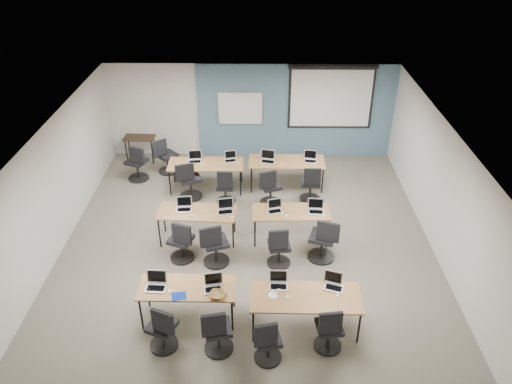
{
  "coord_description": "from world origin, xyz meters",
  "views": [
    {
      "loc": [
        0.26,
        -8.69,
        6.6
      ],
      "look_at": [
        0.18,
        0.4,
        1.15
      ],
      "focal_mm": 35.0,
      "sensor_mm": 36.0,
      "label": 1
    }
  ],
  "objects_px": {
    "training_table_mid_left": "(197,213)",
    "task_chair_8": "(189,183)",
    "training_table_mid_right": "(291,213)",
    "spare_chair_a": "(166,159)",
    "task_chair_1": "(217,334)",
    "laptop_10": "(268,159)",
    "projector_screen": "(331,94)",
    "task_chair_9": "(225,189)",
    "laptop_0": "(156,283)",
    "laptop_7": "(316,209)",
    "training_table_front_left": "(187,289)",
    "task_chair_4": "(182,244)",
    "task_chair_7": "(323,242)",
    "task_chair_3": "(329,332)",
    "task_chair_10": "(270,190)",
    "spare_chair_b": "(137,166)",
    "task_chair_2": "(267,344)",
    "training_table_back_right": "(287,163)",
    "laptop_8": "(195,159)",
    "laptop_11": "(310,158)",
    "task_chair_11": "(311,186)",
    "utility_table": "(139,141)",
    "laptop_4": "(184,206)",
    "laptop_5": "(226,208)",
    "training_table_back_left": "(206,165)",
    "laptop_1": "(213,285)",
    "whiteboard": "(240,109)",
    "laptop_3": "(333,283)",
    "task_chair_5": "(215,247)",
    "laptop_6": "(275,208)",
    "laptop_2": "(278,282)",
    "laptop_9": "(230,158)",
    "task_chair_6": "(279,250)"
  },
  "relations": [
    {
      "from": "training_table_front_left",
      "to": "utility_table",
      "type": "height_order",
      "value": "utility_table"
    },
    {
      "from": "task_chair_1",
      "to": "laptop_10",
      "type": "bearing_deg",
      "value": 69.1
    },
    {
      "from": "task_chair_8",
      "to": "spare_chair_b",
      "type": "relative_size",
      "value": 1.02
    },
    {
      "from": "spare_chair_a",
      "to": "utility_table",
      "type": "bearing_deg",
      "value": 98.81
    },
    {
      "from": "task_chair_4",
      "to": "task_chair_10",
      "type": "bearing_deg",
      "value": 69.61
    },
    {
      "from": "laptop_8",
      "to": "utility_table",
      "type": "height_order",
      "value": "laptop_8"
    },
    {
      "from": "laptop_3",
      "to": "task_chair_7",
      "type": "xyz_separation_m",
      "value": [
        0.03,
        1.66,
        -0.36
      ]
    },
    {
      "from": "laptop_1",
      "to": "task_chair_3",
      "type": "distance_m",
      "value": 2.1
    },
    {
      "from": "task_chair_4",
      "to": "utility_table",
      "type": "height_order",
      "value": "task_chair_4"
    },
    {
      "from": "training_table_mid_left",
      "to": "task_chair_8",
      "type": "bearing_deg",
      "value": 106.43
    },
    {
      "from": "training_table_mid_right",
      "to": "whiteboard",
      "type": "bearing_deg",
      "value": 105.08
    },
    {
      "from": "task_chair_6",
      "to": "laptop_11",
      "type": "relative_size",
      "value": 2.95
    },
    {
      "from": "task_chair_8",
      "to": "laptop_11",
      "type": "xyz_separation_m",
      "value": [
        3.05,
        0.66,
        0.36
      ]
    },
    {
      "from": "training_table_back_left",
      "to": "laptop_8",
      "type": "height_order",
      "value": "laptop_8"
    },
    {
      "from": "task_chair_5",
      "to": "laptop_11",
      "type": "height_order",
      "value": "task_chair_5"
    },
    {
      "from": "whiteboard",
      "to": "projector_screen",
      "type": "height_order",
      "value": "projector_screen"
    },
    {
      "from": "task_chair_9",
      "to": "spare_chair_a",
      "type": "xyz_separation_m",
      "value": [
        -1.72,
        1.55,
        0.03
      ]
    },
    {
      "from": "projector_screen",
      "to": "task_chair_9",
      "type": "distance_m",
      "value": 4.1
    },
    {
      "from": "laptop_0",
      "to": "laptop_7",
      "type": "xyz_separation_m",
      "value": [
        3.0,
        2.43,
        -0.0
      ]
    },
    {
      "from": "projector_screen",
      "to": "laptop_7",
      "type": "bearing_deg",
      "value": -100.14
    },
    {
      "from": "training_table_back_left",
      "to": "spare_chair_a",
      "type": "bearing_deg",
      "value": 143.09
    },
    {
      "from": "task_chair_2",
      "to": "laptop_5",
      "type": "height_order",
      "value": "laptop_5"
    },
    {
      "from": "task_chair_2",
      "to": "laptop_4",
      "type": "xyz_separation_m",
      "value": [
        -1.78,
        3.46,
        0.41
      ]
    },
    {
      "from": "task_chair_3",
      "to": "spare_chair_b",
      "type": "bearing_deg",
      "value": 119.91
    },
    {
      "from": "laptop_5",
      "to": "laptop_9",
      "type": "bearing_deg",
      "value": 79.94
    },
    {
      "from": "task_chair_1",
      "to": "task_chair_2",
      "type": "xyz_separation_m",
      "value": [
        0.82,
        -0.19,
        -0.02
      ]
    },
    {
      "from": "training_table_mid_right",
      "to": "spare_chair_a",
      "type": "xyz_separation_m",
      "value": [
        -3.24,
        3.05,
        -0.26
      ]
    },
    {
      "from": "task_chair_1",
      "to": "task_chair_8",
      "type": "distance_m",
      "value": 5.02
    },
    {
      "from": "training_table_mid_left",
      "to": "spare_chair_a",
      "type": "height_order",
      "value": "spare_chair_a"
    },
    {
      "from": "task_chair_3",
      "to": "laptop_7",
      "type": "distance_m",
      "value": 3.16
    },
    {
      "from": "projector_screen",
      "to": "laptop_4",
      "type": "distance_m",
      "value": 5.5
    },
    {
      "from": "training_table_front_left",
      "to": "task_chair_4",
      "type": "height_order",
      "value": "task_chair_4"
    },
    {
      "from": "task_chair_1",
      "to": "task_chair_8",
      "type": "bearing_deg",
      "value": 90.52
    },
    {
      "from": "task_chair_2",
      "to": "task_chair_10",
      "type": "xyz_separation_m",
      "value": [
        0.11,
        4.81,
        0.02
      ]
    },
    {
      "from": "task_chair_2",
      "to": "laptop_8",
      "type": "xyz_separation_m",
      "value": [
        -1.79,
        5.7,
        0.41
      ]
    },
    {
      "from": "training_table_mid_left",
      "to": "laptop_0",
      "type": "height_order",
      "value": "laptop_0"
    },
    {
      "from": "task_chair_3",
      "to": "task_chair_10",
      "type": "xyz_separation_m",
      "value": [
        -0.91,
        4.56,
        0.02
      ]
    },
    {
      "from": "laptop_1",
      "to": "laptop_9",
      "type": "distance_m",
      "value": 4.82
    },
    {
      "from": "laptop_10",
      "to": "task_chair_7",
      "type": "bearing_deg",
      "value": -57.28
    },
    {
      "from": "task_chair_4",
      "to": "laptop_6",
      "type": "relative_size",
      "value": 3.19
    },
    {
      "from": "training_table_mid_right",
      "to": "laptop_8",
      "type": "xyz_separation_m",
      "value": [
        -2.34,
        2.32,
        0.11
      ]
    },
    {
      "from": "task_chair_2",
      "to": "spare_chair_a",
      "type": "distance_m",
      "value": 6.97
    },
    {
      "from": "training_table_back_right",
      "to": "laptop_2",
      "type": "xyz_separation_m",
      "value": [
        -0.35,
        -4.7,
        0.1
      ]
    },
    {
      "from": "laptop_11",
      "to": "task_chair_11",
      "type": "relative_size",
      "value": 0.33
    },
    {
      "from": "laptop_2",
      "to": "laptop_7",
      "type": "height_order",
      "value": "laptop_7"
    },
    {
      "from": "task_chair_7",
      "to": "task_chair_9",
      "type": "relative_size",
      "value": 1.1
    },
    {
      "from": "task_chair_8",
      "to": "training_table_front_left",
      "type": "bearing_deg",
      "value": -103.81
    },
    {
      "from": "training_table_back_right",
      "to": "task_chair_2",
      "type": "bearing_deg",
      "value": -94.77
    },
    {
      "from": "task_chair_9",
      "to": "task_chair_10",
      "type": "relative_size",
      "value": 0.95
    },
    {
      "from": "projector_screen",
      "to": "task_chair_2",
      "type": "height_order",
      "value": "projector_screen"
    }
  ]
}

